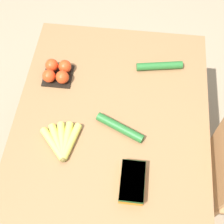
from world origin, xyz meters
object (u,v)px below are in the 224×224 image
at_px(tomato_pack, 57,72).
at_px(carrot_bag, 132,182).
at_px(cucumber_near, 159,66).
at_px(banana_bunch, 62,142).
at_px(cucumber_far, 120,128).

distance_m(tomato_pack, carrot_bag, 0.72).
height_order(tomato_pack, cucumber_near, tomato_pack).
bearing_deg(banana_bunch, tomato_pack, -165.64).
bearing_deg(cucumber_far, tomato_pack, -128.10).
bearing_deg(cucumber_near, banana_bunch, -40.96).
bearing_deg(tomato_pack, carrot_bag, 38.94).
bearing_deg(tomato_pack, cucumber_far, 51.90).
relative_size(banana_bunch, carrot_bag, 1.09).
height_order(banana_bunch, cucumber_far, cucumber_far).
height_order(banana_bunch, tomato_pack, tomato_pack).
relative_size(banana_bunch, cucumber_far, 0.83).
relative_size(tomato_pack, cucumber_far, 0.63).
relative_size(cucumber_near, cucumber_far, 1.04).
bearing_deg(cucumber_near, carrot_bag, -8.22).
height_order(carrot_bag, cucumber_far, carrot_bag).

